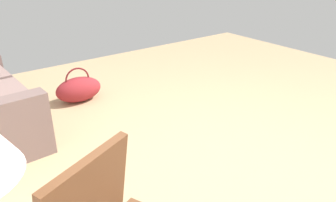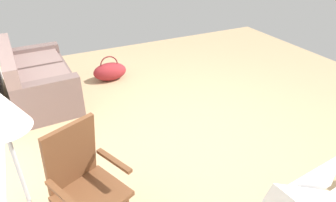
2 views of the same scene
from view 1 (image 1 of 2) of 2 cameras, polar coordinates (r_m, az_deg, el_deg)
ground_plane at (r=3.09m, az=12.37°, el=-9.52°), size 7.10×7.10×0.00m
duffel_bag at (r=4.19m, az=-15.21°, el=2.00°), size 0.35×0.57×0.43m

